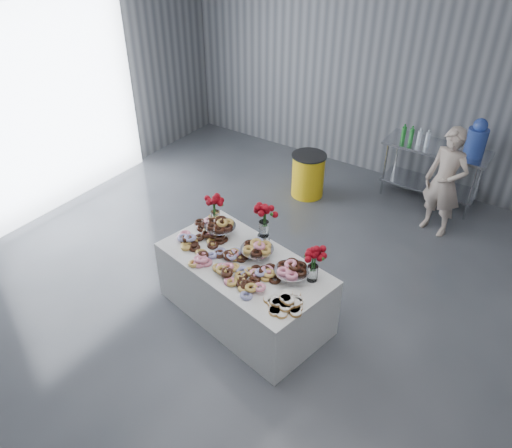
{
  "coord_description": "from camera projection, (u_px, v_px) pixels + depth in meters",
  "views": [
    {
      "loc": [
        2.23,
        -2.93,
        4.12
      ],
      "look_at": [
        -0.37,
        0.9,
        0.93
      ],
      "focal_mm": 35.0,
      "sensor_mm": 36.0,
      "label": 1
    }
  ],
  "objects": [
    {
      "name": "ground",
      "position": [
        238.0,
        346.0,
        5.36
      ],
      "size": [
        9.0,
        9.0,
        0.0
      ],
      "primitive_type": "plane",
      "color": "#393B41",
      "rests_on": "ground"
    },
    {
      "name": "room_walls",
      "position": [
        209.0,
        103.0,
        4.04
      ],
      "size": [
        8.04,
        9.04,
        4.02
      ],
      "color": "slate",
      "rests_on": "ground"
    },
    {
      "name": "display_table",
      "position": [
        244.0,
        288.0,
        5.56
      ],
      "size": [
        2.06,
        1.35,
        0.75
      ],
      "primitive_type": "cube",
      "rotation": [
        0.0,
        0.0,
        -0.2
      ],
      "color": "white",
      "rests_on": "ground"
    },
    {
      "name": "prep_table",
      "position": [
        434.0,
        164.0,
        7.49
      ],
      "size": [
        1.5,
        0.6,
        0.9
      ],
      "color": "silver",
      "rests_on": "ground"
    },
    {
      "name": "donut_mounds",
      "position": [
        241.0,
        261.0,
        5.29
      ],
      "size": [
        1.93,
        1.14,
        0.09
      ],
      "primitive_type": null,
      "rotation": [
        0.0,
        0.0,
        -0.2
      ],
      "color": "#DEB351",
      "rests_on": "display_table"
    },
    {
      "name": "cake_stand_left",
      "position": [
        220.0,
        225.0,
        5.68
      ],
      "size": [
        0.36,
        0.36,
        0.17
      ],
      "color": "silver",
      "rests_on": "display_table"
    },
    {
      "name": "cake_stand_mid",
      "position": [
        257.0,
        248.0,
        5.33
      ],
      "size": [
        0.36,
        0.36,
        0.17
      ],
      "color": "silver",
      "rests_on": "display_table"
    },
    {
      "name": "cake_stand_right",
      "position": [
        292.0,
        269.0,
        5.03
      ],
      "size": [
        0.36,
        0.36,
        0.17
      ],
      "color": "silver",
      "rests_on": "display_table"
    },
    {
      "name": "danish_pile",
      "position": [
        286.0,
        299.0,
        4.79
      ],
      "size": [
        0.48,
        0.48,
        0.11
      ],
      "primitive_type": null,
      "color": "silver",
      "rests_on": "display_table"
    },
    {
      "name": "bouquet_left",
      "position": [
        215.0,
        203.0,
        5.76
      ],
      "size": [
        0.26,
        0.26,
        0.42
      ],
      "color": "white",
      "rests_on": "display_table"
    },
    {
      "name": "bouquet_right",
      "position": [
        314.0,
        257.0,
        4.94
      ],
      "size": [
        0.26,
        0.26,
        0.42
      ],
      "color": "white",
      "rests_on": "display_table"
    },
    {
      "name": "bouquet_center",
      "position": [
        264.0,
        218.0,
        5.36
      ],
      "size": [
        0.26,
        0.26,
        0.57
      ],
      "color": "silver",
      "rests_on": "display_table"
    },
    {
      "name": "water_jug",
      "position": [
        477.0,
        139.0,
        6.96
      ],
      "size": [
        0.28,
        0.28,
        0.55
      ],
      "color": "blue",
      "rests_on": "prep_table"
    },
    {
      "name": "drink_bottles",
      "position": [
        416.0,
        135.0,
        7.33
      ],
      "size": [
        0.54,
        0.08,
        0.27
      ],
      "primitive_type": null,
      "color": "#268C33",
      "rests_on": "prep_table"
    },
    {
      "name": "person",
      "position": [
        445.0,
        182.0,
        6.71
      ],
      "size": [
        0.64,
        0.49,
        1.55
      ],
      "primitive_type": "imported",
      "rotation": [
        0.0,
        0.0,
        -0.23
      ],
      "color": "#CC8C93",
      "rests_on": "ground"
    },
    {
      "name": "trash_barrel",
      "position": [
        308.0,
        175.0,
        7.76
      ],
      "size": [
        0.54,
        0.54,
        0.69
      ],
      "rotation": [
        0.0,
        0.0,
        0.42
      ],
      "color": "yellow",
      "rests_on": "ground"
    }
  ]
}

